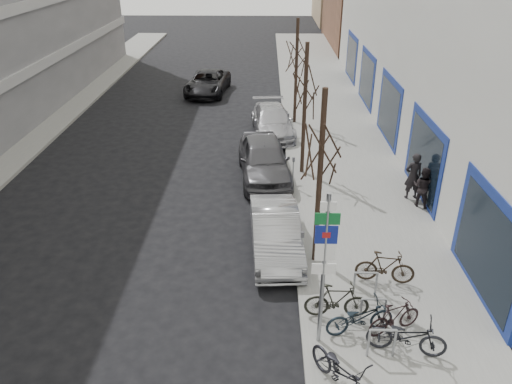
{
  "coord_description": "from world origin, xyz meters",
  "views": [
    {
      "loc": [
        1.06,
        -9.31,
        8.92
      ],
      "look_at": [
        0.78,
        4.37,
        2.0
      ],
      "focal_mm": 35.0,
      "sensor_mm": 36.0,
      "label": 1
    }
  ],
  "objects_px": {
    "bike_mid_inner": "(337,300)",
    "pedestrian_near": "(413,176)",
    "tree_far": "(297,47)",
    "meter_back": "(288,123)",
    "highway_sign_pole": "(324,263)",
    "bike_far_curb": "(407,333)",
    "parked_car_front": "(276,233)",
    "pedestrian_far": "(423,187)",
    "bike_near_left": "(342,369)",
    "parked_car_back": "(273,121)",
    "meter_mid": "(293,169)",
    "meter_front": "(302,247)",
    "parked_car_mid": "(264,159)",
    "tree_mid": "(306,79)",
    "tree_near": "(322,138)",
    "bike_mid_curb": "(360,315)",
    "bike_far_inner": "(385,267)",
    "lane_car": "(208,83)",
    "bike_rack": "(373,308)",
    "bike_near_right": "(395,317)"
  },
  "relations": [
    {
      "from": "tree_near",
      "to": "bike_far_curb",
      "type": "relative_size",
      "value": 2.96
    },
    {
      "from": "bike_near_left",
      "to": "parked_car_back",
      "type": "distance_m",
      "value": 16.47
    },
    {
      "from": "lane_car",
      "to": "tree_mid",
      "type": "bearing_deg",
      "value": -61.31
    },
    {
      "from": "parked_car_mid",
      "to": "parked_car_back",
      "type": "bearing_deg",
      "value": 79.32
    },
    {
      "from": "bike_near_left",
      "to": "pedestrian_near",
      "type": "height_order",
      "value": "pedestrian_near"
    },
    {
      "from": "bike_mid_inner",
      "to": "bike_far_curb",
      "type": "xyz_separation_m",
      "value": [
        1.48,
        -1.22,
        0.05
      ]
    },
    {
      "from": "tree_far",
      "to": "bike_far_inner",
      "type": "bearing_deg",
      "value": -82.41
    },
    {
      "from": "highway_sign_pole",
      "to": "bike_mid_inner",
      "type": "distance_m",
      "value": 2.07
    },
    {
      "from": "parked_car_back",
      "to": "pedestrian_near",
      "type": "bearing_deg",
      "value": -60.46
    },
    {
      "from": "bike_near_right",
      "to": "bike_mid_curb",
      "type": "bearing_deg",
      "value": 68.32
    },
    {
      "from": "bike_mid_curb",
      "to": "bike_far_curb",
      "type": "distance_m",
      "value": 1.18
    },
    {
      "from": "parked_car_front",
      "to": "bike_far_curb",
      "type": "bearing_deg",
      "value": -59.91
    },
    {
      "from": "bike_rack",
      "to": "pedestrian_near",
      "type": "xyz_separation_m",
      "value": [
        2.78,
        7.07,
        0.4
      ]
    },
    {
      "from": "meter_front",
      "to": "meter_back",
      "type": "height_order",
      "value": "same"
    },
    {
      "from": "meter_front",
      "to": "pedestrian_near",
      "type": "bearing_deg",
      "value": 46.51
    },
    {
      "from": "bike_rack",
      "to": "meter_back",
      "type": "height_order",
      "value": "meter_back"
    },
    {
      "from": "bike_mid_inner",
      "to": "pedestrian_far",
      "type": "bearing_deg",
      "value": -31.58
    },
    {
      "from": "bike_near_left",
      "to": "bike_mid_inner",
      "type": "height_order",
      "value": "bike_near_left"
    },
    {
      "from": "tree_mid",
      "to": "bike_mid_inner",
      "type": "distance_m",
      "value": 9.75
    },
    {
      "from": "bike_near_left",
      "to": "parked_car_front",
      "type": "height_order",
      "value": "parked_car_front"
    },
    {
      "from": "bike_far_curb",
      "to": "parked_car_mid",
      "type": "distance_m",
      "value": 10.59
    },
    {
      "from": "bike_rack",
      "to": "meter_front",
      "type": "height_order",
      "value": "meter_front"
    },
    {
      "from": "bike_rack",
      "to": "meter_front",
      "type": "xyz_separation_m",
      "value": [
        -1.65,
        2.4,
        0.26
      ]
    },
    {
      "from": "tree_near",
      "to": "pedestrian_far",
      "type": "height_order",
      "value": "tree_near"
    },
    {
      "from": "bike_rack",
      "to": "parked_car_back",
      "type": "distance_m",
      "value": 14.52
    },
    {
      "from": "tree_mid",
      "to": "meter_back",
      "type": "bearing_deg",
      "value": 96.42
    },
    {
      "from": "meter_front",
      "to": "parked_car_back",
      "type": "height_order",
      "value": "meter_front"
    },
    {
      "from": "bike_mid_inner",
      "to": "parked_car_mid",
      "type": "xyz_separation_m",
      "value": [
        -1.93,
        8.8,
        0.17
      ]
    },
    {
      "from": "tree_near",
      "to": "highway_sign_pole",
      "type": "bearing_deg",
      "value": -93.26
    },
    {
      "from": "meter_front",
      "to": "bike_mid_inner",
      "type": "distance_m",
      "value": 2.27
    },
    {
      "from": "meter_mid",
      "to": "tree_far",
      "type": "bearing_deg",
      "value": 86.78
    },
    {
      "from": "bike_near_left",
      "to": "parked_car_back",
      "type": "relative_size",
      "value": 0.41
    },
    {
      "from": "parked_car_front",
      "to": "highway_sign_pole",
      "type": "bearing_deg",
      "value": -80.35
    },
    {
      "from": "parked_car_back",
      "to": "pedestrian_far",
      "type": "bearing_deg",
      "value": -61.61
    },
    {
      "from": "tree_far",
      "to": "meter_back",
      "type": "height_order",
      "value": "tree_far"
    },
    {
      "from": "tree_mid",
      "to": "lane_car",
      "type": "distance_m",
      "value": 14.03
    },
    {
      "from": "pedestrian_far",
      "to": "tree_far",
      "type": "bearing_deg",
      "value": -26.79
    },
    {
      "from": "tree_mid",
      "to": "pedestrian_near",
      "type": "bearing_deg",
      "value": -30.32
    },
    {
      "from": "bike_far_inner",
      "to": "parked_car_front",
      "type": "distance_m",
      "value": 3.53
    },
    {
      "from": "tree_far",
      "to": "bike_far_inner",
      "type": "distance_m",
      "value": 14.64
    },
    {
      "from": "bike_mid_inner",
      "to": "pedestrian_near",
      "type": "distance_m",
      "value": 7.72
    },
    {
      "from": "parked_car_front",
      "to": "pedestrian_far",
      "type": "distance_m",
      "value": 6.14
    },
    {
      "from": "parked_car_mid",
      "to": "tree_far",
      "type": "bearing_deg",
      "value": 70.49
    },
    {
      "from": "tree_far",
      "to": "bike_far_curb",
      "type": "xyz_separation_m",
      "value": [
        1.81,
        -16.84,
        -3.39
      ]
    },
    {
      "from": "meter_front",
      "to": "tree_mid",
      "type": "bearing_deg",
      "value": 86.32
    },
    {
      "from": "tree_mid",
      "to": "pedestrian_far",
      "type": "bearing_deg",
      "value": -35.16
    },
    {
      "from": "meter_front",
      "to": "parked_car_mid",
      "type": "xyz_separation_m",
      "value": [
        -1.16,
        6.69,
        -0.08
      ]
    },
    {
      "from": "meter_back",
      "to": "bike_mid_inner",
      "type": "height_order",
      "value": "meter_back"
    },
    {
      "from": "tree_far",
      "to": "bike_mid_curb",
      "type": "height_order",
      "value": "tree_far"
    },
    {
      "from": "bike_near_right",
      "to": "tree_far",
      "type": "bearing_deg",
      "value": -17.72
    }
  ]
}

